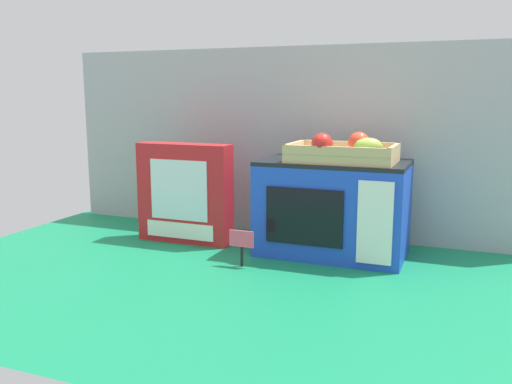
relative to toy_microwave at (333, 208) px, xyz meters
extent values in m
plane|color=#147A4C|center=(-0.20, -0.02, -0.14)|extent=(1.70, 1.70, 0.00)
cube|color=#A0A3A8|center=(-0.20, 0.19, 0.17)|extent=(1.61, 0.03, 0.61)
cube|color=blue|center=(0.00, 0.00, -0.01)|extent=(0.42, 0.24, 0.26)
cube|color=black|center=(0.00, 0.00, 0.13)|extent=(0.42, 0.24, 0.01)
cube|color=black|center=(-0.05, -0.12, -0.01)|extent=(0.22, 0.01, 0.16)
cube|color=white|center=(0.14, -0.12, -0.01)|extent=(0.09, 0.01, 0.22)
cube|color=tan|center=(0.03, -0.02, 0.15)|extent=(0.29, 0.18, 0.03)
cube|color=tan|center=(0.03, -0.11, 0.18)|extent=(0.29, 0.01, 0.02)
cube|color=tan|center=(0.03, 0.06, 0.18)|extent=(0.29, 0.01, 0.02)
cube|color=tan|center=(-0.11, -0.02, 0.18)|extent=(0.01, 0.18, 0.02)
cube|color=tan|center=(0.17, -0.02, 0.18)|extent=(0.01, 0.18, 0.02)
sphere|color=red|center=(-0.01, -0.09, 0.19)|extent=(0.06, 0.06, 0.06)
sphere|color=#E04228|center=(0.07, -0.02, 0.19)|extent=(0.06, 0.06, 0.06)
ellipsoid|color=#9EC647|center=(0.11, -0.08, 0.19)|extent=(0.09, 0.07, 0.05)
cube|color=red|center=(-0.46, -0.04, 0.02)|extent=(0.30, 0.07, 0.31)
cube|color=silver|center=(-0.46, -0.08, 0.03)|extent=(0.19, 0.00, 0.19)
cube|color=white|center=(-0.46, -0.08, -0.09)|extent=(0.23, 0.00, 0.05)
cylinder|color=black|center=(-0.20, -0.21, -0.11)|extent=(0.01, 0.01, 0.06)
cube|color=#F44C6B|center=(-0.20, -0.21, -0.06)|extent=(0.07, 0.00, 0.05)
camera|label=1|loc=(0.36, -1.51, 0.32)|focal=38.17mm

